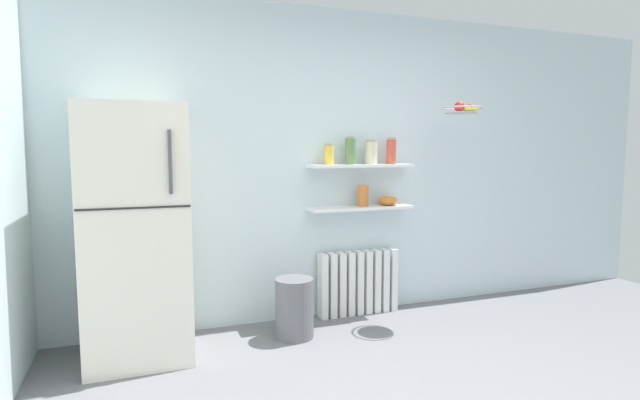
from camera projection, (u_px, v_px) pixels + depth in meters
The scene contains 14 objects.
ground_plane at pixel (414, 394), 2.90m from camera, with size 7.04×7.04×0.00m, color slate.
back_wall at pixel (322, 165), 4.22m from camera, with size 7.04×0.10×2.60m, color silver.
refrigerator at pixel (136, 233), 3.37m from camera, with size 0.68×0.73×1.73m.
radiator at pixel (358, 283), 4.30m from camera, with size 0.72×0.12×0.55m.
wall_shelf_lower at pixel (360, 208), 4.20m from camera, with size 0.91×0.22×0.03m, color white.
wall_shelf_upper at pixel (361, 166), 4.17m from camera, with size 0.91×0.22×0.03m, color white.
storage_jar_0 at pixel (329, 154), 4.06m from camera, with size 0.08×0.08×0.17m.
storage_jar_1 at pixel (350, 150), 4.12m from camera, with size 0.09×0.09×0.24m.
storage_jar_2 at pixel (371, 152), 4.19m from camera, with size 0.10×0.10×0.21m.
storage_jar_3 at pixel (391, 151), 4.25m from camera, with size 0.08×0.08×0.23m.
vase at pixel (363, 196), 4.20m from camera, with size 0.10×0.10×0.18m, color #CC7033.
shelf_bowl at pixel (388, 201), 4.29m from camera, with size 0.17×0.17×0.08m, color orange.
trash_bin at pixel (294, 308), 3.76m from camera, with size 0.29×0.29×0.46m, color slate.
hanging_fruit_basket at pixel (463, 109), 4.06m from camera, with size 0.33×0.33×0.10m.
Camera 1 is at (-1.48, -1.91, 1.43)m, focal length 27.67 mm.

